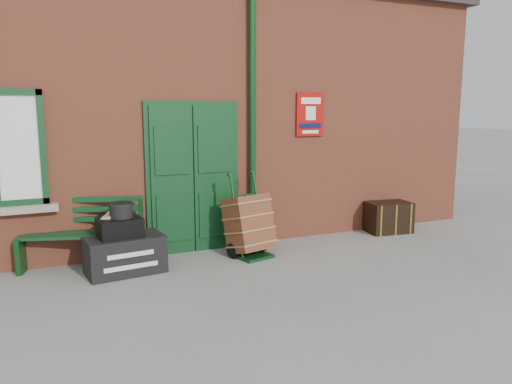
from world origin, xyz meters
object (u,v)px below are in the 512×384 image
dark_trunk (388,217)px  bench (83,232)px  houdini_trunk (125,255)px  porter_trolley (249,225)px

dark_trunk → bench: bearing=-173.7°
houdini_trunk → bench: bearing=128.4°
bench → dark_trunk: 5.07m
porter_trolley → dark_trunk: 2.82m
houdini_trunk → porter_trolley: porter_trolley is taller
bench → houdini_trunk: bench is taller
porter_trolley → dark_trunk: size_ratio=1.64×
houdini_trunk → porter_trolley: size_ratio=0.82×
bench → porter_trolley: porter_trolley is taller
bench → porter_trolley: size_ratio=1.38×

